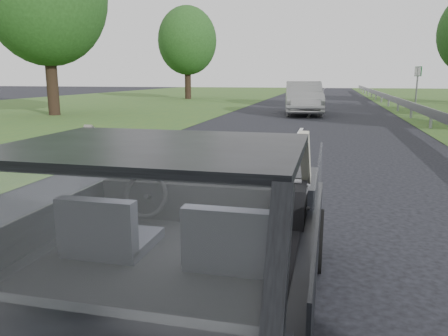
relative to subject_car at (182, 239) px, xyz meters
The scene contains 11 objects.
ground 0.72m from the subject_car, ahead, with size 140.00×140.00×0.00m, color black.
subject_car is the anchor object (origin of this frame).
dashboard 0.64m from the subject_car, 90.00° to the left, with size 1.58×0.45×0.30m, color black.
driver_seat 0.52m from the subject_car, 144.06° to the right, with size 0.50×0.72×0.42m, color black.
passenger_seat 0.52m from the subject_car, 35.94° to the right, with size 0.50×0.72×0.42m, color black.
steering_wheel 0.55m from the subject_car, 140.48° to the left, with size 0.36×0.36×0.04m, color black.
cat 0.80m from the subject_car, 64.41° to the left, with size 0.53×0.16×0.24m, color slate.
other_car 19.09m from the subject_car, 91.05° to the left, with size 1.89×4.80×1.58m, color #B8B8B8.
highway_sign 26.54m from the subject_car, 77.09° to the left, with size 0.10×0.95×2.39m, color #0B561F.
tree_5 19.94m from the subject_car, 126.91° to the left, with size 5.50×5.50×8.33m, color #1C3C15, non-canonical shape.
tree_6 33.50m from the subject_car, 108.13° to the left, with size 4.67×4.67×7.08m, color #1C3C15, non-canonical shape.
Camera 1 is at (0.94, -2.65, 1.81)m, focal length 35.00 mm.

